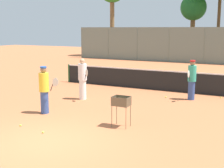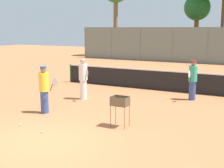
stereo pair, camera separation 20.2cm
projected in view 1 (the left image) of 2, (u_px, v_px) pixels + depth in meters
name	position (u px, v px, depth m)	size (l,w,h in m)	color
ground_plane	(46.00, 142.00, 8.89)	(80.00, 80.00, 0.00)	#B7663D
tennis_net	(152.00, 79.00, 16.46)	(10.67, 0.10, 1.07)	#26592D
back_fence	(204.00, 46.00, 28.43)	(26.51, 0.08, 3.33)	slate
tree_1	(193.00, 9.00, 33.80)	(2.80, 2.80, 6.85)	brown
player_white_outfit	(83.00, 79.00, 14.12)	(0.80, 0.68, 1.87)	white
player_red_cap	(44.00, 89.00, 11.77)	(0.93, 0.37, 1.80)	#334C8C
player_yellow_shirt	(192.00, 79.00, 14.04)	(0.37, 0.93, 1.80)	#334C8C
ball_cart	(121.00, 104.00, 10.17)	(0.56, 0.41, 1.02)	brown
tennis_ball_0	(20.00, 125.00, 10.34)	(0.07, 0.07, 0.07)	#D1E54C
tennis_ball_1	(221.00, 97.00, 14.50)	(0.07, 0.07, 0.07)	#D1E54C
tennis_ball_2	(166.00, 97.00, 14.62)	(0.07, 0.07, 0.07)	#D1E54C
tennis_ball_3	(43.00, 132.00, 9.66)	(0.07, 0.07, 0.07)	#D1E54C
tennis_ball_4	(121.00, 106.00, 12.94)	(0.07, 0.07, 0.07)	#D1E54C
parked_car	(183.00, 54.00, 31.48)	(4.20, 1.70, 1.60)	#B2B7BC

